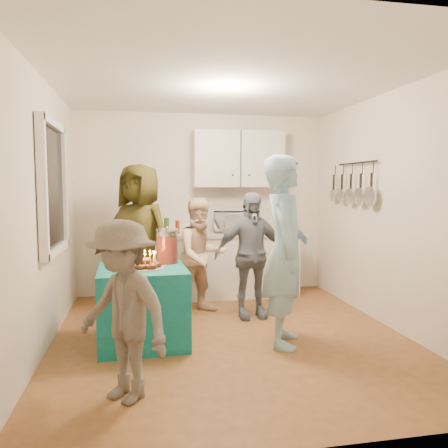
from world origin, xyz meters
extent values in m
plane|color=brown|center=(0.00, 0.00, 0.00)|extent=(4.00, 4.00, 0.00)
plane|color=white|center=(0.00, 0.00, 2.60)|extent=(4.00, 4.00, 0.00)
plane|color=silver|center=(0.00, 2.00, 1.30)|extent=(3.60, 3.60, 0.00)
plane|color=silver|center=(-1.80, 0.00, 1.30)|extent=(4.00, 4.00, 0.00)
plane|color=silver|center=(1.80, 0.00, 1.30)|extent=(4.00, 4.00, 0.00)
cube|color=black|center=(-1.77, 0.30, 1.55)|extent=(0.04, 1.00, 1.20)
cube|color=white|center=(0.20, 1.70, 0.43)|extent=(2.20, 0.58, 0.86)
cube|color=beige|center=(0.20, 1.70, 0.89)|extent=(2.24, 0.62, 0.05)
cube|color=white|center=(0.50, 1.85, 1.95)|extent=(1.30, 0.30, 0.80)
cube|color=black|center=(1.72, 0.70, 1.60)|extent=(0.12, 1.00, 0.60)
imported|color=white|center=(0.38, 1.70, 1.06)|extent=(0.57, 0.43, 0.29)
cube|color=#117574|center=(-0.89, 0.00, 0.38)|extent=(0.88, 0.88, 0.76)
cylinder|color=red|center=(-0.63, 0.22, 0.93)|extent=(0.22, 0.22, 0.34)
imported|color=#97C8DC|center=(0.49, -0.29, 0.93)|extent=(0.63, 0.78, 1.87)
imported|color=brown|center=(-0.91, 1.12, 0.92)|extent=(1.07, 1.02, 1.84)
imported|color=#EBA47A|center=(-0.17, 0.91, 0.71)|extent=(0.84, 0.75, 1.42)
imported|color=black|center=(0.37, 0.64, 0.75)|extent=(0.91, 0.44, 1.50)
imported|color=#554D44|center=(-1.03, -1.16, 0.66)|extent=(0.95, 0.96, 1.33)
camera|label=1|loc=(-0.90, -4.33, 1.57)|focal=35.00mm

